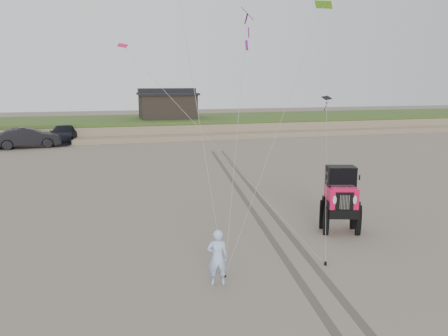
{
  "coord_description": "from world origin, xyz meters",
  "views": [
    {
      "loc": [
        -5.09,
        -12.41,
        5.76
      ],
      "look_at": [
        -0.81,
        3.0,
        2.6
      ],
      "focal_mm": 35.0,
      "sensor_mm": 36.0,
      "label": 1
    }
  ],
  "objects_px": {
    "cabin": "(167,105)",
    "jeep": "(341,207)",
    "man": "(217,257)",
    "truck_c": "(65,134)",
    "truck_b": "(28,138)"
  },
  "relations": [
    {
      "from": "cabin",
      "to": "jeep",
      "type": "height_order",
      "value": "cabin"
    },
    {
      "from": "truck_b",
      "to": "cabin",
      "type": "bearing_deg",
      "value": -67.68
    },
    {
      "from": "truck_c",
      "to": "man",
      "type": "xyz_separation_m",
      "value": [
        6.56,
        -33.03,
        -0.03
      ]
    },
    {
      "from": "truck_c",
      "to": "jeep",
      "type": "relative_size",
      "value": 1.06
    },
    {
      "from": "truck_b",
      "to": "man",
      "type": "distance_m",
      "value": 31.81
    },
    {
      "from": "cabin",
      "to": "man",
      "type": "xyz_separation_m",
      "value": [
        -4.12,
        -38.03,
        -2.41
      ]
    },
    {
      "from": "truck_b",
      "to": "truck_c",
      "type": "bearing_deg",
      "value": -54.52
    },
    {
      "from": "man",
      "to": "jeep",
      "type": "bearing_deg",
      "value": -141.06
    },
    {
      "from": "cabin",
      "to": "man",
      "type": "bearing_deg",
      "value": -96.19
    },
    {
      "from": "truck_b",
      "to": "jeep",
      "type": "relative_size",
      "value": 0.99
    },
    {
      "from": "cabin",
      "to": "jeep",
      "type": "distance_m",
      "value": 35.08
    },
    {
      "from": "cabin",
      "to": "truck_c",
      "type": "relative_size",
      "value": 1.09
    },
    {
      "from": "cabin",
      "to": "truck_c",
      "type": "bearing_deg",
      "value": -154.9
    },
    {
      "from": "truck_c",
      "to": "jeep",
      "type": "bearing_deg",
      "value": -56.47
    },
    {
      "from": "jeep",
      "to": "man",
      "type": "relative_size",
      "value": 3.35
    }
  ]
}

